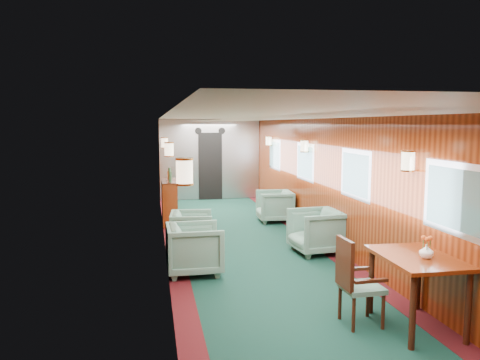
{
  "coord_description": "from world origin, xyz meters",
  "views": [
    {
      "loc": [
        -1.7,
        -7.96,
        2.25
      ],
      "look_at": [
        0.0,
        1.06,
        1.15
      ],
      "focal_mm": 35.0,
      "sensor_mm": 36.0,
      "label": 1
    }
  ],
  "objects": [
    {
      "name": "room",
      "position": [
        0.0,
        0.0,
        1.63
      ],
      "size": [
        12.0,
        12.1,
        2.4
      ],
      "color": "#0D3126",
      "rests_on": "ground"
    },
    {
      "name": "bulkhead",
      "position": [
        0.0,
        5.91,
        1.18
      ],
      "size": [
        2.98,
        0.17,
        2.39
      ],
      "color": "#B0B2B7",
      "rests_on": "ground"
    },
    {
      "name": "windows_right",
      "position": [
        1.49,
        0.25,
        1.45
      ],
      "size": [
        0.02,
        8.6,
        0.8
      ],
      "color": "silver",
      "rests_on": "ground"
    },
    {
      "name": "wall_sconces",
      "position": [
        0.0,
        0.57,
        1.79
      ],
      "size": [
        2.97,
        7.97,
        0.25
      ],
      "color": "#FFF1C6",
      "rests_on": "ground"
    },
    {
      "name": "dining_table",
      "position": [
        1.13,
        -3.43,
        0.69
      ],
      "size": [
        0.78,
        1.1,
        0.82
      ],
      "rotation": [
        0.0,
        0.0,
        -0.02
      ],
      "color": "maroon",
      "rests_on": "ground"
    },
    {
      "name": "side_chair",
      "position": [
        0.49,
        -3.24,
        0.54
      ],
      "size": [
        0.46,
        0.48,
        1.0
      ],
      "rotation": [
        0.0,
        0.0,
        0.03
      ],
      "color": "#225148",
      "rests_on": "ground"
    },
    {
      "name": "credenza",
      "position": [
        -1.34,
        2.62,
        0.5
      ],
      "size": [
        0.34,
        1.1,
        1.26
      ],
      "color": "maroon",
      "rests_on": "ground"
    },
    {
      "name": "flower_vase",
      "position": [
        1.17,
        -3.53,
        0.89
      ],
      "size": [
        0.16,
        0.16,
        0.15
      ],
      "primitive_type": "imported",
      "rotation": [
        0.0,
        0.0,
        -0.1
      ],
      "color": "white",
      "rests_on": "dining_table"
    },
    {
      "name": "armchair_left_near",
      "position": [
        -1.1,
        -1.07,
        0.38
      ],
      "size": [
        0.84,
        0.82,
        0.76
      ],
      "primitive_type": "imported",
      "rotation": [
        0.0,
        0.0,
        1.58
      ],
      "color": "#225148",
      "rests_on": "ground"
    },
    {
      "name": "armchair_left_far",
      "position": [
        -1.03,
        0.33,
        0.35
      ],
      "size": [
        0.83,
        0.81,
        0.69
      ],
      "primitive_type": "imported",
      "rotation": [
        0.0,
        0.0,
        1.47
      ],
      "color": "#225148",
      "rests_on": "ground"
    },
    {
      "name": "armchair_right_near",
      "position": [
        1.1,
        -0.33,
        0.39
      ],
      "size": [
        0.92,
        0.9,
        0.77
      ],
      "primitive_type": "imported",
      "rotation": [
        0.0,
        0.0,
        -1.47
      ],
      "color": "#225148",
      "rests_on": "ground"
    },
    {
      "name": "armchair_right_far",
      "position": [
        1.07,
        2.39,
        0.36
      ],
      "size": [
        0.84,
        0.82,
        0.72
      ],
      "primitive_type": "imported",
      "rotation": [
        0.0,
        0.0,
        -1.63
      ],
      "color": "#225148",
      "rests_on": "ground"
    }
  ]
}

